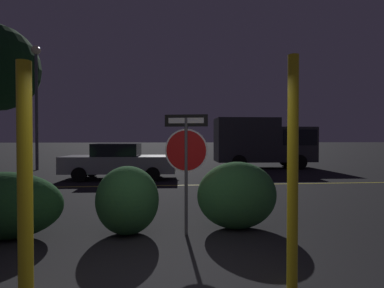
% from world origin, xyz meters
% --- Properties ---
extents(road_center_stripe, '(39.44, 0.12, 0.01)m').
position_xyz_m(road_center_stripe, '(0.00, 7.74, 0.00)').
color(road_center_stripe, gold).
rests_on(road_center_stripe, ground_plane).
extents(stop_sign, '(0.78, 0.20, 2.20)m').
position_xyz_m(stop_sign, '(0.41, 1.98, 1.54)').
color(stop_sign, '#4C4C51').
rests_on(stop_sign, ground_plane).
extents(yellow_pole_left, '(0.16, 0.16, 2.61)m').
position_xyz_m(yellow_pole_left, '(-1.50, -0.05, 1.30)').
color(yellow_pole_left, yellow).
rests_on(yellow_pole_left, ground_plane).
extents(yellow_pole_right, '(0.12, 0.12, 2.73)m').
position_xyz_m(yellow_pole_right, '(1.51, -0.12, 1.36)').
color(yellow_pole_right, yellow).
rests_on(yellow_pole_right, ground_plane).
extents(hedge_bush_1, '(2.03, 1.06, 1.18)m').
position_xyz_m(hedge_bush_1, '(-2.79, 2.01, 0.59)').
color(hedge_bush_1, '#1E4C23').
rests_on(hedge_bush_1, ground_plane).
extents(hedge_bush_2, '(1.15, 1.02, 1.26)m').
position_xyz_m(hedge_bush_2, '(-0.66, 2.08, 0.63)').
color(hedge_bush_2, '#285B2D').
rests_on(hedge_bush_2, ground_plane).
extents(hedge_bush_3, '(1.56, 0.99, 1.31)m').
position_xyz_m(hedge_bush_3, '(1.42, 2.24, 0.65)').
color(hedge_bush_3, '#2D6633').
rests_on(hedge_bush_3, ground_plane).
extents(passing_car_2, '(4.94, 2.13, 1.54)m').
position_xyz_m(passing_car_2, '(-1.95, 9.76, 0.76)').
color(passing_car_2, '#9E9EA3').
rests_on(passing_car_2, ground_plane).
extents(delivery_truck, '(5.84, 2.42, 2.96)m').
position_xyz_m(delivery_truck, '(5.95, 13.98, 1.60)').
color(delivery_truck, '#2D2D33').
rests_on(delivery_truck, ground_plane).
extents(street_lamp, '(0.48, 0.48, 6.91)m').
position_xyz_m(street_lamp, '(-7.11, 13.90, 4.62)').
color(street_lamp, '#4C4C51').
rests_on(street_lamp, ground_plane).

